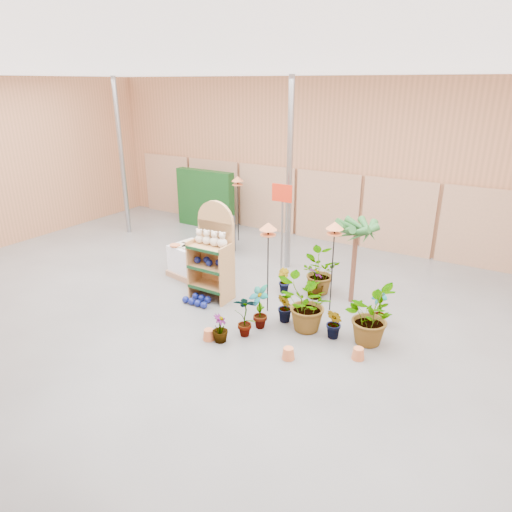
{
  "coord_description": "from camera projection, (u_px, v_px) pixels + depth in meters",
  "views": [
    {
      "loc": [
        4.82,
        -5.96,
        4.33
      ],
      "look_at": [
        0.3,
        1.5,
        1.0
      ],
      "focal_mm": 32.0,
      "sensor_mm": 36.0,
      "label": 1
    }
  ],
  "objects": [
    {
      "name": "potted_plant_4",
      "position": [
        380.0,
        306.0,
        8.62
      ],
      "size": [
        0.45,
        0.46,
        0.73
      ],
      "primitive_type": "imported",
      "rotation": [
        0.0,
        0.0,
        5.46
      ],
      "color": "#245B25",
      "rests_on": "ground"
    },
    {
      "name": "potted_plant_5",
      "position": [
        283.0,
        281.0,
        9.97
      ],
      "size": [
        0.37,
        0.34,
        0.54
      ],
      "primitive_type": "imported",
      "rotation": [
        0.0,
        0.0,
        2.7
      ],
      "color": "#245B25",
      "rests_on": "ground"
    },
    {
      "name": "bird_table_right",
      "position": [
        335.0,
        229.0,
        8.66
      ],
      "size": [
        0.34,
        0.34,
        1.87
      ],
      "color": "black",
      "rests_on": "ground"
    },
    {
      "name": "potted_plant_9",
      "position": [
        335.0,
        324.0,
        8.13
      ],
      "size": [
        0.43,
        0.42,
        0.61
      ],
      "primitive_type": "imported",
      "rotation": [
        0.0,
        0.0,
        5.59
      ],
      "color": "#245B25",
      "rests_on": "ground"
    },
    {
      "name": "potted_plant_1",
      "position": [
        285.0,
        308.0,
        8.69
      ],
      "size": [
        0.43,
        0.44,
        0.62
      ],
      "primitive_type": "imported",
      "rotation": [
        0.0,
        0.0,
        5.48
      ],
      "color": "#245B25",
      "rests_on": "ground"
    },
    {
      "name": "room",
      "position": [
        226.0,
        202.0,
        8.58
      ],
      "size": [
        15.2,
        12.1,
        4.7
      ],
      "color": "#5B5B5B",
      "rests_on": "ground"
    },
    {
      "name": "bird_table_back",
      "position": [
        238.0,
        181.0,
        12.71
      ],
      "size": [
        0.34,
        0.34,
        1.89
      ],
      "color": "black",
      "rests_on": "ground"
    },
    {
      "name": "trellis_stock",
      "position": [
        205.0,
        199.0,
        14.31
      ],
      "size": [
        2.0,
        0.3,
        1.8
      ],
      "primitive_type": "cube",
      "color": "#103B13",
      "rests_on": "ground"
    },
    {
      "name": "pallet_stack",
      "position": [
        194.0,
        261.0,
        10.77
      ],
      "size": [
        1.21,
        1.06,
        0.79
      ],
      "rotation": [
        0.0,
        0.0,
        -0.18
      ],
      "color": "#9F7254",
      "rests_on": "ground"
    },
    {
      "name": "potted_plant_6",
      "position": [
        317.0,
        272.0,
        9.88
      ],
      "size": [
        1.03,
        0.95,
        0.95
      ],
      "primitive_type": "imported",
      "rotation": [
        0.0,
        0.0,
        2.87
      ],
      "color": "#245B25",
      "rests_on": "ground"
    },
    {
      "name": "potted_plant_10",
      "position": [
        369.0,
        315.0,
        7.97
      ],
      "size": [
        1.05,
        1.13,
        1.04
      ],
      "primitive_type": "imported",
      "rotation": [
        0.0,
        0.0,
        1.86
      ],
      "color": "#245B25",
      "rests_on": "ground"
    },
    {
      "name": "palm",
      "position": [
        357.0,
        229.0,
        9.06
      ],
      "size": [
        0.7,
        0.7,
        1.87
      ],
      "color": "brown",
      "rests_on": "ground"
    },
    {
      "name": "gazing_balls_shelf",
      "position": [
        211.0,
        262.0,
        9.5
      ],
      "size": [
        0.77,
        0.26,
        0.15
      ],
      "color": "navy",
      "rests_on": "display_shelf"
    },
    {
      "name": "potted_plant_8",
      "position": [
        245.0,
        315.0,
        8.19
      ],
      "size": [
        0.51,
        0.44,
        0.82
      ],
      "primitive_type": "imported",
      "rotation": [
        0.0,
        0.0,
        3.53
      ],
      "color": "#245B25",
      "rests_on": "ground"
    },
    {
      "name": "gazing_balls_floor",
      "position": [
        198.0,
        300.0,
        9.5
      ],
      "size": [
        0.63,
        0.39,
        0.15
      ],
      "color": "navy",
      "rests_on": "ground"
    },
    {
      "name": "teddy_bears",
      "position": [
        212.0,
        239.0,
        9.34
      ],
      "size": [
        0.77,
        0.2,
        0.33
      ],
      "color": "beige",
      "rests_on": "display_shelf"
    },
    {
      "name": "potted_plant_7",
      "position": [
        220.0,
        328.0,
        8.06
      ],
      "size": [
        0.38,
        0.38,
        0.52
      ],
      "primitive_type": "imported",
      "rotation": [
        0.0,
        0.0,
        1.97
      ],
      "color": "#245B25",
      "rests_on": "ground"
    },
    {
      "name": "potted_plant_2",
      "position": [
        306.0,
        305.0,
        8.31
      ],
      "size": [
        1.16,
        1.23,
        1.07
      ],
      "primitive_type": "imported",
      "rotation": [
        0.0,
        0.0,
        4.29
      ],
      "color": "#245B25",
      "rests_on": "ground"
    },
    {
      "name": "charcoal_planters",
      "position": [
        220.0,
        237.0,
        12.31
      ],
      "size": [
        0.8,
        0.5,
        1.0
      ],
      "color": "#28292E",
      "rests_on": "ground"
    },
    {
      "name": "potted_plant_0",
      "position": [
        260.0,
        307.0,
        8.47
      ],
      "size": [
        0.54,
        0.48,
        0.86
      ],
      "primitive_type": "imported",
      "rotation": [
        0.0,
        0.0,
        5.8
      ],
      "color": "#245B25",
      "rests_on": "ground"
    },
    {
      "name": "bird_table_front",
      "position": [
        268.0,
        229.0,
        8.61
      ],
      "size": [
        0.34,
        0.34,
        1.86
      ],
      "color": "black",
      "rests_on": "ground"
    },
    {
      "name": "offer_sign",
      "position": [
        282.0,
        211.0,
        10.41
      ],
      "size": [
        0.5,
        0.08,
        2.2
      ],
      "color": "gray",
      "rests_on": "ground"
    },
    {
      "name": "potted_plant_11",
      "position": [
        315.0,
        283.0,
        9.69
      ],
      "size": [
        0.53,
        0.53,
        0.68
      ],
      "primitive_type": "imported",
      "rotation": [
        0.0,
        0.0,
        2.36
      ],
      "color": "#245B25",
      "rests_on": "ground"
    },
    {
      "name": "display_shelf",
      "position": [
        214.0,
        254.0,
        9.56
      ],
      "size": [
        0.88,
        0.55,
        2.09
      ],
      "rotation": [
        0.0,
        0.0,
        0.0
      ],
      "color": "#AF7F4B",
      "rests_on": "ground"
    }
  ]
}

